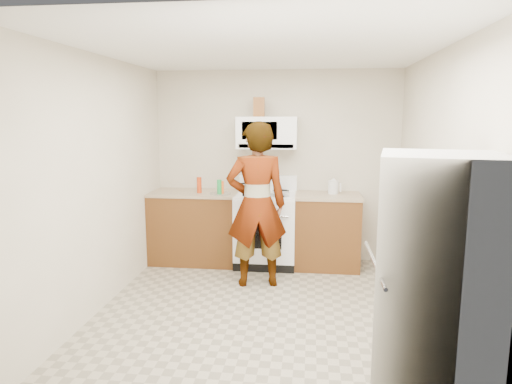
# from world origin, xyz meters

# --- Properties ---
(floor) EXTENTS (3.60, 3.60, 0.00)m
(floor) POSITION_xyz_m (0.00, 0.00, 0.00)
(floor) COLOR gray
(floor) RESTS_ON ground
(back_wall) EXTENTS (3.20, 0.02, 2.50)m
(back_wall) POSITION_xyz_m (0.00, 1.79, 1.25)
(back_wall) COLOR beige
(back_wall) RESTS_ON floor
(right_wall) EXTENTS (0.02, 3.60, 2.50)m
(right_wall) POSITION_xyz_m (1.59, 0.00, 1.25)
(right_wall) COLOR beige
(right_wall) RESTS_ON floor
(cabinet_left) EXTENTS (1.12, 0.62, 0.90)m
(cabinet_left) POSITION_xyz_m (-1.04, 1.49, 0.45)
(cabinet_left) COLOR brown
(cabinet_left) RESTS_ON floor
(counter_left) EXTENTS (1.14, 0.64, 0.03)m
(counter_left) POSITION_xyz_m (-1.04, 1.49, 0.92)
(counter_left) COLOR tan
(counter_left) RESTS_ON cabinet_left
(cabinet_right) EXTENTS (0.80, 0.62, 0.90)m
(cabinet_right) POSITION_xyz_m (0.68, 1.49, 0.45)
(cabinet_right) COLOR brown
(cabinet_right) RESTS_ON floor
(counter_right) EXTENTS (0.82, 0.64, 0.03)m
(counter_right) POSITION_xyz_m (0.68, 1.49, 0.92)
(counter_right) COLOR tan
(counter_right) RESTS_ON cabinet_right
(gas_range) EXTENTS (0.76, 0.65, 1.13)m
(gas_range) POSITION_xyz_m (-0.10, 1.48, 0.49)
(gas_range) COLOR white
(gas_range) RESTS_ON floor
(microwave) EXTENTS (0.76, 0.38, 0.40)m
(microwave) POSITION_xyz_m (-0.10, 1.61, 1.70)
(microwave) COLOR white
(microwave) RESTS_ON back_wall
(person) EXTENTS (0.75, 0.58, 1.86)m
(person) POSITION_xyz_m (-0.13, 0.75, 0.93)
(person) COLOR tan
(person) RESTS_ON floor
(fridge) EXTENTS (0.81, 0.81, 1.70)m
(fridge) POSITION_xyz_m (1.23, -1.44, 0.85)
(fridge) COLOR #BBBBB7
(fridge) RESTS_ON floor
(kettle) EXTENTS (0.16, 0.16, 0.16)m
(kettle) POSITION_xyz_m (0.75, 1.57, 1.02)
(kettle) COLOR silver
(kettle) RESTS_ON counter_right
(jug) EXTENTS (0.15, 0.15, 0.24)m
(jug) POSITION_xyz_m (-0.21, 1.59, 2.02)
(jug) COLOR brown
(jug) RESTS_ON microwave
(saucepan) EXTENTS (0.25, 0.25, 0.11)m
(saucepan) POSITION_xyz_m (-0.29, 1.57, 1.01)
(saucepan) COLOR silver
(saucepan) RESTS_ON gas_range
(tray) EXTENTS (0.27, 0.19, 0.05)m
(tray) POSITION_xyz_m (0.08, 1.33, 0.96)
(tray) COLOR white
(tray) RESTS_ON gas_range
(bottle_spray) EXTENTS (0.08, 0.08, 0.20)m
(bottle_spray) POSITION_xyz_m (-0.95, 1.41, 1.04)
(bottle_spray) COLOR #BD340E
(bottle_spray) RESTS_ON counter_left
(bottle_hot_sauce) EXTENTS (0.07, 0.07, 0.16)m
(bottle_hot_sauce) POSITION_xyz_m (-0.65, 1.37, 1.02)
(bottle_hot_sauce) COLOR #FB5E1B
(bottle_hot_sauce) RESTS_ON counter_left
(bottle_green_cap) EXTENTS (0.07, 0.07, 0.19)m
(bottle_green_cap) POSITION_xyz_m (-0.68, 1.34, 1.03)
(bottle_green_cap) COLOR green
(bottle_green_cap) RESTS_ON counter_left
(pot_lid) EXTENTS (0.29, 0.29, 0.01)m
(pot_lid) POSITION_xyz_m (-0.67, 1.36, 0.94)
(pot_lid) COLOR silver
(pot_lid) RESTS_ON counter_left
(broom) EXTENTS (0.13, 0.26, 1.20)m
(broom) POSITION_xyz_m (1.52, 1.12, 0.61)
(broom) COLOR white
(broom) RESTS_ON floor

